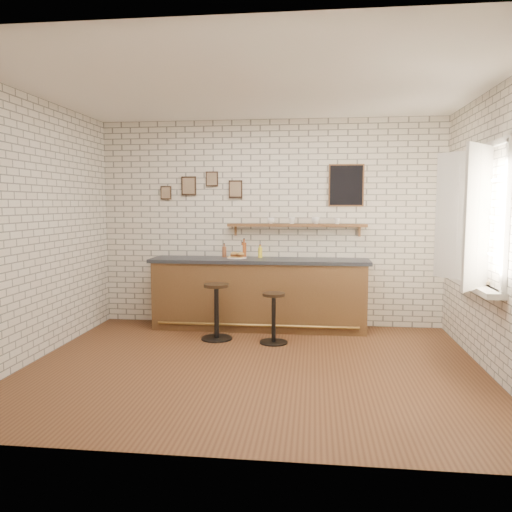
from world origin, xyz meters
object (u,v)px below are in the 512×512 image
Objects in this scene: shelf_cup_c at (316,220)px; shelf_cup_b at (292,221)px; bar_stool_left at (217,310)px; book_upper at (474,281)px; condiment_bottle_yellow at (260,252)px; sandwich_plate at (237,258)px; bar_counter at (259,294)px; shelf_cup_d at (337,221)px; bar_stool_right at (274,316)px; shelf_cup_a at (271,221)px; bitters_bottle_white at (243,251)px; ciabatta_sandwich at (237,255)px; bitters_bottle_brown at (224,252)px; bitters_bottle_amber at (244,250)px; book_lower at (474,283)px.

shelf_cup_b is at bearing 102.79° from shelf_cup_c.
book_upper is (3.00, -0.80, 0.56)m from bar_stool_left.
sandwich_plate is at bearing -161.73° from condiment_bottle_yellow.
shelf_cup_b is (0.45, 0.20, 1.04)m from bar_counter.
bar_stool_left is 8.26× the size of shelf_cup_d.
bar_stool_left is 1.92m from shelf_cup_c.
shelf_cup_a reaches higher than bar_stool_right.
bar_counter is 13.55× the size of bitters_bottle_white.
bar_stool_left is at bearing -104.79° from ciabatta_sandwich.
bar_stool_left is 0.77m from bar_stool_right.
shelf_cup_c reaches higher than bar_stool_left.
sandwich_plate is 0.35m from condiment_bottle_yellow.
bar_counter is 0.80m from bitters_bottle_brown.
sandwich_plate is 1.18m from bar_stool_right.
shelf_cup_c reaches higher than bitters_bottle_amber.
bar_stool_right is (0.27, -0.88, -0.74)m from condiment_bottle_yellow.
bar_counter is 1.33m from shelf_cup_c.
shelf_cup_d is (1.42, 0.16, 0.48)m from ciabatta_sandwich.
shelf_cup_b is 0.47× the size of book_upper.
bitters_bottle_amber is 1.29× the size of book_upper.
bar_counter is 2.92m from book_lower.
sandwich_plate is 2.78× the size of shelf_cup_b.
bitters_bottle_white reaches higher than ciabatta_sandwich.
bar_stool_right is (0.53, -0.88, -0.75)m from bitters_bottle_white.
bitters_bottle_brown reaches higher than book_lower.
shelf_cup_a is 1.08× the size of shelf_cup_b.
bar_stool_left is at bearing -106.92° from bitters_bottle_white.
condiment_bottle_yellow is 1.18m from bar_stool_right.
shelf_cup_d is at bearing 2.80° from condiment_bottle_yellow.
bar_counter is 0.60m from condiment_bottle_yellow.
shelf_cup_c is (0.80, 0.20, 1.04)m from bar_counter.
condiment_bottle_yellow is 0.29× the size of bar_stool_right.
bitters_bottle_brown is 1.69m from shelf_cup_d.
bitters_bottle_white is 0.99× the size of book_lower.
bitters_bottle_white is (0.27, -0.00, 0.01)m from bitters_bottle_brown.
shelf_cup_d reaches higher than bar_counter.
shelf_cup_d is at bearing 2.30° from bitters_bottle_amber.
bar_stool_left is (-0.50, -0.64, -0.11)m from bar_counter.
shelf_cup_b is at bearing 3.14° from bitters_bottle_brown.
shelf_cup_b reaches higher than condiment_bottle_yellow.
shelf_cup_c is at bearing 3.86° from condiment_bottle_yellow.
bar_counter is 0.68m from bitters_bottle_amber.
bar_stool_right is at bearing -117.00° from shelf_cup_a.
bitters_bottle_white is 0.26m from condiment_bottle_yellow.
shelf_cup_a is at bearing 7.49° from bitters_bottle_white.
book_upper is at bearing -14.93° from bar_stool_left.
bitters_bottle_brown is 0.53m from condiment_bottle_yellow.
bar_stool_right is at bearing -69.87° from bar_counter.
ciabatta_sandwich is at bearing 75.21° from bar_stool_left.
shelf_cup_b is 1.12× the size of shelf_cup_d.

